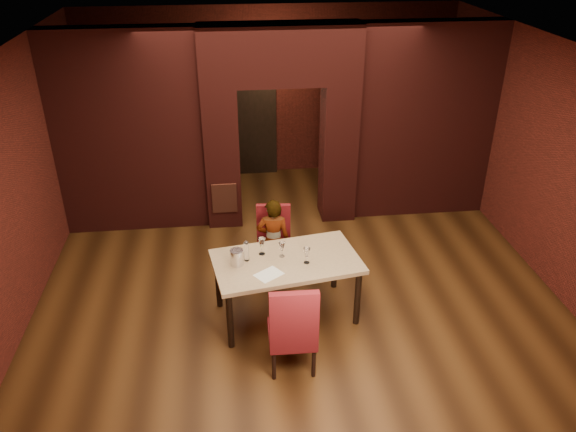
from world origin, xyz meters
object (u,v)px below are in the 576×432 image
object	(u,v)px
chair_near	(292,324)
wine_glass_a	(262,246)
wine_glass_b	(282,249)
dining_table	(286,288)
wine_bucket	(237,257)
person_seated	(273,241)
wine_glass_c	(307,255)
water_bottle	(246,251)
chair_far	(274,245)
potted_plant	(315,257)

from	to	relation	value
chair_near	wine_glass_a	bearing A→B (deg)	-75.61
chair_near	wine_glass_b	world-z (taller)	chair_near
dining_table	wine_glass_a	size ratio (longest dim) A/B	7.94
wine_glass_a	chair_near	bearing A→B (deg)	-77.03
wine_glass_a	wine_bucket	world-z (taller)	wine_glass_a
dining_table	chair_near	size ratio (longest dim) A/B	1.54
dining_table	wine_bucket	size ratio (longest dim) A/B	8.90
person_seated	wine_glass_c	bearing A→B (deg)	116.02
dining_table	wine_bucket	distance (m)	0.80
chair_near	water_bottle	size ratio (longest dim) A/B	4.31
dining_table	chair_far	distance (m)	0.90
dining_table	wine_glass_b	xyz separation A→B (m)	(-0.05, 0.09, 0.52)
person_seated	wine_bucket	bearing A→B (deg)	65.17
dining_table	person_seated	xyz separation A→B (m)	(-0.09, 0.82, 0.21)
wine_glass_c	chair_far	bearing A→B (deg)	107.93
wine_glass_b	water_bottle	world-z (taller)	water_bottle
person_seated	wine_glass_c	xyz separation A→B (m)	(0.33, -0.92, 0.31)
potted_plant	chair_near	bearing A→B (deg)	-106.91
dining_table	chair_near	world-z (taller)	chair_near
wine_bucket	potted_plant	size ratio (longest dim) A/B	0.44
wine_bucket	water_bottle	world-z (taller)	water_bottle
wine_bucket	water_bottle	bearing A→B (deg)	33.29
wine_glass_b	wine_bucket	bearing A→B (deg)	-167.71
dining_table	chair_far	size ratio (longest dim) A/B	1.70
wine_glass_b	wine_glass_c	size ratio (longest dim) A/B	0.96
wine_glass_a	potted_plant	xyz separation A→B (m)	(0.82, 0.79, -0.72)
chair_far	wine_glass_c	xyz separation A→B (m)	(0.32, -0.98, 0.42)
chair_far	wine_glass_a	xyz separation A→B (m)	(-0.21, -0.72, 0.43)
wine_glass_c	water_bottle	distance (m)	0.74
wine_glass_b	water_bottle	size ratio (longest dim) A/B	0.75
wine_glass_a	water_bottle	distance (m)	0.23
potted_plant	person_seated	bearing A→B (deg)	-167.54
chair_far	water_bottle	bearing A→B (deg)	-110.52
dining_table	chair_far	bearing A→B (deg)	85.80
wine_glass_b	wine_bucket	world-z (taller)	wine_glass_b
chair_far	chair_near	distance (m)	1.80
chair_near	wine_glass_b	distance (m)	1.06
wine_bucket	dining_table	bearing A→B (deg)	3.28
chair_far	person_seated	bearing A→B (deg)	-93.91
person_seated	water_bottle	xyz separation A→B (m)	(-0.40, -0.78, 0.34)
wine_glass_c	wine_bucket	bearing A→B (deg)	175.97
chair_far	person_seated	distance (m)	0.12
chair_near	wine_glass_c	world-z (taller)	chair_near
wine_glass_b	person_seated	bearing A→B (deg)	93.34
chair_far	chair_near	world-z (taller)	chair_near
wine_glass_a	wine_bucket	bearing A→B (deg)	-147.29
wine_glass_b	chair_far	bearing A→B (deg)	92.31
dining_table	wine_glass_c	distance (m)	0.58
person_seated	wine_glass_c	size ratio (longest dim) A/B	5.99
wine_bucket	water_bottle	xyz separation A→B (m)	(0.12, 0.08, 0.03)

